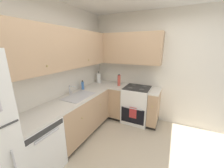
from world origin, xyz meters
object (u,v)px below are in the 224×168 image
oven_range (136,104)px  paper_towel_roll (99,78)px  dishwasher (35,147)px  oil_bottle (119,80)px  soap_bottle (83,85)px

oven_range → paper_towel_roll: 1.23m
dishwasher → oil_bottle: (2.05, -0.46, 0.60)m
soap_bottle → oil_bottle: bearing=-44.1°
soap_bottle → paper_towel_roll: 0.68m
dishwasher → oven_range: bearing=-24.3°
paper_towel_roll → soap_bottle: bearing=178.3°
oven_range → oil_bottle: size_ratio=3.49×
oven_range → soap_bottle: bearing=121.2°
oven_range → oil_bottle: (-0.02, 0.48, 0.57)m
oven_range → soap_bottle: soap_bottle is taller
dishwasher → paper_towel_roll: size_ratio=2.61×
oven_range → dishwasher: bearing=155.7°
soap_bottle → paper_towel_roll: (0.68, -0.02, 0.04)m
oven_range → oil_bottle: bearing=92.2°
soap_bottle → oil_bottle: size_ratio=0.73×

